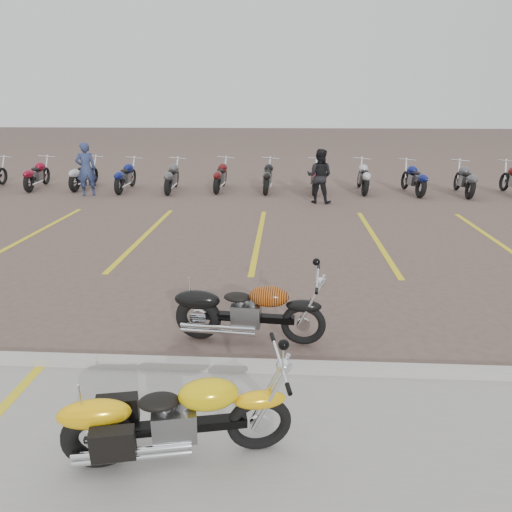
{
  "coord_description": "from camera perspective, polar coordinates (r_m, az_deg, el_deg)",
  "views": [
    {
      "loc": [
        0.6,
        -7.22,
        3.09
      ],
      "look_at": [
        0.16,
        0.17,
        0.75
      ],
      "focal_mm": 35.0,
      "sensor_mm": 36.0,
      "label": 1
    }
  ],
  "objects": [
    {
      "name": "person_b",
      "position": [
        15.6,
        7.26,
        9.04
      ],
      "size": [
        0.95,
        0.83,
        1.65
      ],
      "primitive_type": "imported",
      "rotation": [
        0.0,
        0.0,
        2.85
      ],
      "color": "black",
      "rests_on": "ground"
    },
    {
      "name": "bg_bike_row",
      "position": [
        17.48,
        1.2,
        9.16
      ],
      "size": [
        20.49,
        2.01,
        1.1
      ],
      "color": "black",
      "rests_on": "ground"
    },
    {
      "name": "curb",
      "position": [
        6.07,
        -2.77,
        -12.44
      ],
      "size": [
        60.0,
        0.18,
        0.12
      ],
      "primitive_type": "cube",
      "color": "#ADAAA3",
      "rests_on": "ground"
    },
    {
      "name": "ground",
      "position": [
        7.88,
        -1.23,
        -5.56
      ],
      "size": [
        100.0,
        100.0,
        0.0
      ],
      "primitive_type": "plane",
      "color": "brown",
      "rests_on": "ground"
    },
    {
      "name": "person_a",
      "position": [
        17.61,
        -18.86,
        9.38
      ],
      "size": [
        0.76,
        0.65,
        1.75
      ],
      "primitive_type": "imported",
      "rotation": [
        0.0,
        0.0,
        3.57
      ],
      "color": "navy",
      "rests_on": "ground"
    },
    {
      "name": "yellow_cruiser",
      "position": [
        4.65,
        -9.41,
        -17.86
      ],
      "size": [
        1.99,
        0.54,
        0.83
      ],
      "rotation": [
        0.14,
        0.0,
        0.21
      ],
      "color": "black",
      "rests_on": "ground"
    },
    {
      "name": "parking_stripes",
      "position": [
        11.65,
        0.33,
        2.17
      ],
      "size": [
        38.0,
        5.5,
        0.01
      ],
      "primitive_type": null,
      "color": "gold",
      "rests_on": "ground"
    },
    {
      "name": "flame_cruiser",
      "position": [
        6.57,
        -1.13,
        -6.54
      ],
      "size": [
        2.0,
        0.36,
        0.82
      ],
      "rotation": [
        0.09,
        0.0,
        -0.09
      ],
      "color": "black",
      "rests_on": "ground"
    }
  ]
}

